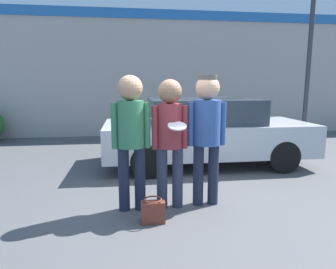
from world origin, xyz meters
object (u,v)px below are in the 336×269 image
person_middle_with_frisbee (170,132)px  person_right (207,127)px  parked_car_near (205,131)px  handbag (153,211)px  person_left (131,130)px  street_lamp (319,8)px

person_middle_with_frisbee → person_right: bearing=4.2°
person_right → parked_car_near: 2.29m
parked_car_near → handbag: bearing=-117.1°
person_left → handbag: (0.25, -0.45, -0.97)m
person_right → handbag: (-0.81, -0.50, -0.99)m
person_left → street_lamp: size_ratio=0.31×
person_right → street_lamp: bearing=42.2°
person_left → person_middle_with_frisbee: person_left is taller
handbag → street_lamp: bearing=40.6°
person_middle_with_frisbee → handbag: size_ratio=5.63×
parked_car_near → handbag: parked_car_near is taller
person_middle_with_frisbee → handbag: 1.07m
person_right → parked_car_near: (0.56, 2.18, -0.42)m
person_middle_with_frisbee → person_right: person_right is taller
street_lamp → handbag: bearing=-139.4°
person_left → handbag: person_left is taller
person_middle_with_frisbee → street_lamp: street_lamp is taller
person_right → handbag: person_right is taller
person_left → parked_car_near: person_left is taller
person_left → person_middle_with_frisbee: 0.53m
parked_car_near → person_middle_with_frisbee: bearing=-116.2°
person_left → person_right: bearing=2.8°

